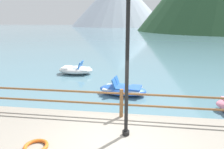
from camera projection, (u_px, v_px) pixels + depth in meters
ground_plane at (138, 37)px, 43.72m from camera, size 200.00×200.00×0.00m
dock_railing at (121, 100)px, 6.64m from camera, size 23.92×0.12×0.95m
lamp_post at (127, 50)px, 5.12m from camera, size 0.28×0.28×3.89m
life_ring at (36, 146)px, 5.12m from camera, size 0.61×0.61×0.09m
pedal_boat_1 at (123, 90)px, 9.90m from camera, size 2.41×1.48×0.81m
pedal_boat_2 at (76, 70)px, 13.72m from camera, size 2.29×1.40×0.85m
distant_peak at (118, 1)px, 114.12m from camera, size 52.79×52.79×27.09m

